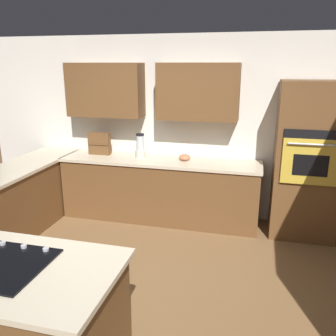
{
  "coord_description": "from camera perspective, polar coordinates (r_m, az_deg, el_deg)",
  "views": [
    {
      "loc": [
        -1.21,
        2.95,
        2.2
      ],
      "look_at": [
        -0.24,
        -0.84,
        1.05
      ],
      "focal_mm": 37.97,
      "sensor_mm": 36.0,
      "label": 1
    }
  ],
  "objects": [
    {
      "name": "ground_plane",
      "position": [
        3.87,
        -6.95,
        -18.4
      ],
      "size": [
        14.0,
        14.0,
        0.0
      ],
      "primitive_type": "plane",
      "color": "brown"
    },
    {
      "name": "wall_back",
      "position": [
        5.21,
        -0.15,
        8.02
      ],
      "size": [
        6.0,
        0.44,
        2.6
      ],
      "color": "white",
      "rests_on": "ground"
    },
    {
      "name": "lower_cabinets_back",
      "position": [
        5.16,
        -1.32,
        -3.69
      ],
      "size": [
        2.8,
        0.6,
        0.86
      ],
      "primitive_type": "cube",
      "color": "brown",
      "rests_on": "ground"
    },
    {
      "name": "countertop_back",
      "position": [
        5.02,
        -1.35,
        1.13
      ],
      "size": [
        2.84,
        0.64,
        0.04
      ],
      "primitive_type": "cube",
      "color": "beige",
      "rests_on": "lower_cabinets_back"
    },
    {
      "name": "lower_cabinets_side",
      "position": [
        4.95,
        -24.9,
        -6.18
      ],
      "size": [
        0.6,
        2.9,
        0.86
      ],
      "primitive_type": "cube",
      "color": "brown",
      "rests_on": "ground"
    },
    {
      "name": "island_base",
      "position": [
        3.01,
        -25.27,
        -21.5
      ],
      "size": [
        1.67,
        0.81,
        0.86
      ],
      "primitive_type": "cube",
      "color": "brown",
      "rests_on": "ground"
    },
    {
      "name": "wall_oven",
      "position": [
        4.86,
        21.39,
        1.0
      ],
      "size": [
        0.8,
        0.66,
        2.01
      ],
      "color": "brown",
      "rests_on": "ground"
    },
    {
      "name": "blender",
      "position": [
        5.11,
        -4.48,
        3.32
      ],
      "size": [
        0.15,
        0.15,
        0.35
      ],
      "color": "beige",
      "rests_on": "countertop_back"
    },
    {
      "name": "mixing_bowl",
      "position": [
        4.97,
        2.67,
        1.71
      ],
      "size": [
        0.16,
        0.16,
        0.09
      ],
      "primitive_type": "ellipsoid",
      "color": "#CC724C",
      "rests_on": "countertop_back"
    },
    {
      "name": "spice_rack",
      "position": [
        5.38,
        -10.95,
        3.87
      ],
      "size": [
        0.33,
        0.11,
        0.33
      ],
      "color": "brown",
      "rests_on": "countertop_back"
    }
  ]
}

